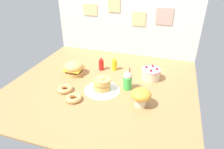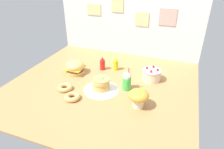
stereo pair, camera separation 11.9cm
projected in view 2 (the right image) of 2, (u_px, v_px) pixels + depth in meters
ground_plane at (102, 85)px, 2.59m from camera, size 2.34×2.19×0.02m
back_wall at (128, 23)px, 3.23m from camera, size 2.34×0.04×1.04m
doily_mat at (101, 89)px, 2.47m from camera, size 0.44×0.44×0.00m
burger at (75, 67)px, 2.81m from camera, size 0.26×0.26×0.19m
pancake_stack at (101, 85)px, 2.44m from camera, size 0.34×0.34×0.17m
layer_cake at (152, 75)px, 2.65m from camera, size 0.25×0.25×0.18m
ketchup_bottle at (102, 64)px, 2.91m from camera, size 0.08×0.08×0.20m
mustard_bottle at (116, 64)px, 2.90m from camera, size 0.08×0.08×0.20m
cream_soda_cup at (127, 81)px, 2.43m from camera, size 0.11×0.11×0.30m
donut_pink_glaze at (65, 87)px, 2.46m from camera, size 0.18×0.18×0.06m
donut_chocolate at (72, 97)px, 2.29m from camera, size 0.18×0.18×0.06m
mushroom_stool at (139, 97)px, 2.12m from camera, size 0.22×0.22×0.21m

